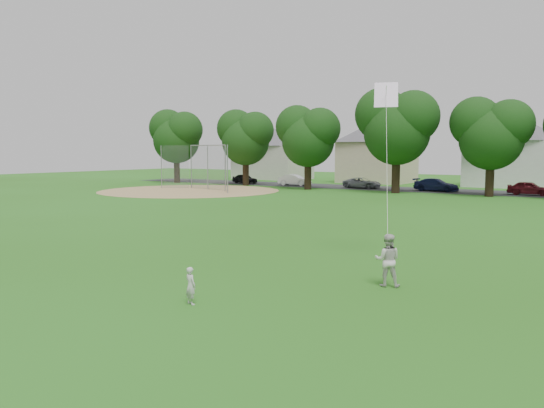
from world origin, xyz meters
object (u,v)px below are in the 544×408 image
Objects in this scene: kite at (387,164)px; toddler at (191,286)px; older_boy at (388,260)px; baseball_backstop at (204,168)px.

toddler is at bearing -113.23° from kite.
older_boy is 3.35m from kite.
older_boy is at bearing -66.16° from kite.
baseball_backstop is (-26.95, 31.46, 1.80)m from toddler.
toddler is 0.16× the size of kite.
kite is 0.60× the size of baseball_backstop.
baseball_backstop is (-29.66, 25.13, -1.22)m from kite.
baseball_backstop reaches higher than older_boy.
kite is 38.90m from baseball_backstop.
toddler is at bearing 33.10° from older_boy.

